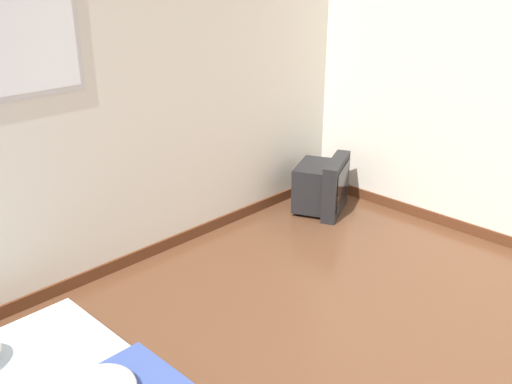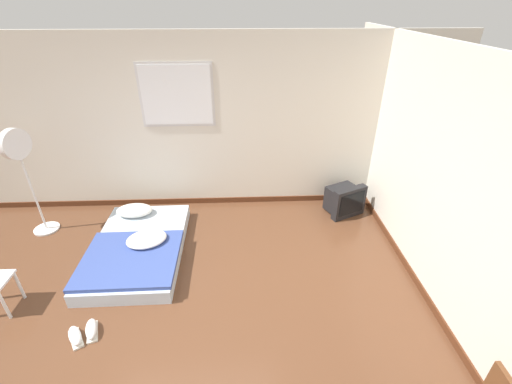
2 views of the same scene
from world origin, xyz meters
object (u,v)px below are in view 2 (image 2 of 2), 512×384
object	(u,v)px
mattress_bed	(138,246)
sneaker_pair	(83,333)
crt_tv	(344,200)
standing_fan	(22,161)

from	to	relation	value
mattress_bed	sneaker_pair	world-z (taller)	mattress_bed
crt_tv	sneaker_pair	distance (m)	3.83
sneaker_pair	standing_fan	xyz separation A→B (m)	(-1.26, 1.87, 1.05)
mattress_bed	standing_fan	world-z (taller)	standing_fan
mattress_bed	crt_tv	distance (m)	3.08
crt_tv	standing_fan	size ratio (longest dim) A/B	0.40
mattress_bed	sneaker_pair	size ratio (longest dim) A/B	5.18
standing_fan	mattress_bed	bearing A→B (deg)	-22.23
sneaker_pair	mattress_bed	bearing A→B (deg)	79.71
crt_tv	sneaker_pair	world-z (taller)	crt_tv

